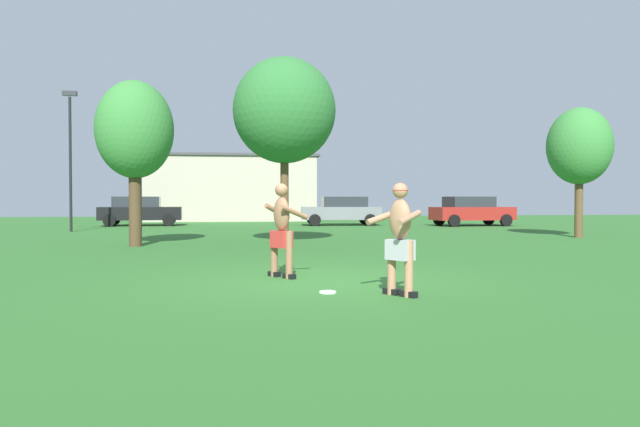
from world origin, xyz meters
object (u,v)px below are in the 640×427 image
(player_with_cap, at_px, (400,234))
(lamp_post, at_px, (70,147))
(player_in_red, at_px, (282,228))
(car_black_far_end, at_px, (140,211))
(frisbee, at_px, (328,292))
(tree_right_field, at_px, (135,131))
(car_gray_mid_lot, at_px, (342,210))
(tree_behind_players, at_px, (579,147))
(car_red_near_post, at_px, (471,211))
(tree_near_building, at_px, (284,111))

(player_with_cap, height_order, lamp_post, lamp_post)
(player_in_red, xyz_separation_m, car_black_far_end, (-6.29, 21.84, -0.08))
(frisbee, bearing_deg, tree_right_field, 115.72)
(car_gray_mid_lot, relative_size, tree_behind_players, 0.90)
(lamp_post, bearing_deg, car_black_far_end, 70.69)
(car_gray_mid_lot, bearing_deg, tree_right_field, -122.62)
(car_red_near_post, xyz_separation_m, car_black_far_end, (-17.80, 2.49, 0.00))
(frisbee, xyz_separation_m, tree_near_building, (0.00, 9.27, 4.14))
(car_black_far_end, height_order, tree_behind_players, tree_behind_players)
(tree_near_building, bearing_deg, tree_right_field, 179.17)
(car_gray_mid_lot, bearing_deg, car_red_near_post, -13.39)
(frisbee, distance_m, lamp_post, 20.41)
(player_with_cap, bearing_deg, tree_behind_players, 49.37)
(frisbee, distance_m, car_black_far_end, 24.63)
(tree_behind_players, bearing_deg, lamp_post, 161.63)
(player_in_red, height_order, tree_right_field, tree_right_field)
(car_gray_mid_lot, relative_size, tree_near_building, 0.75)
(car_red_near_post, xyz_separation_m, tree_near_building, (-10.94, -11.88, 3.33))
(car_red_near_post, distance_m, tree_right_field, 19.62)
(car_black_far_end, bearing_deg, player_with_cap, -71.89)
(tree_near_building, bearing_deg, player_with_cap, -84.08)
(car_red_near_post, bearing_deg, player_with_cap, -114.75)
(car_gray_mid_lot, xyz_separation_m, car_black_far_end, (-10.97, 0.86, 0.00))
(player_in_red, distance_m, car_gray_mid_lot, 21.49)
(frisbee, bearing_deg, car_gray_mid_lot, 79.77)
(lamp_post, height_order, tree_behind_players, lamp_post)
(car_gray_mid_lot, distance_m, car_black_far_end, 11.00)
(car_gray_mid_lot, xyz_separation_m, tree_right_field, (-8.61, -13.45, 2.64))
(tree_right_field, height_order, tree_behind_players, tree_right_field)
(player_in_red, height_order, car_gray_mid_lot, player_in_red)
(car_black_far_end, relative_size, tree_behind_players, 0.92)
(tree_right_field, relative_size, tree_behind_players, 1.03)
(player_with_cap, height_order, tree_near_building, tree_near_building)
(car_red_near_post, bearing_deg, car_gray_mid_lot, 166.61)
(tree_right_field, bearing_deg, car_black_far_end, 99.38)
(player_with_cap, height_order, car_gray_mid_lot, player_with_cap)
(player_in_red, bearing_deg, car_gray_mid_lot, 77.41)
(tree_behind_players, bearing_deg, tree_right_field, -172.48)
(car_gray_mid_lot, distance_m, lamp_post, 14.09)
(lamp_post, bearing_deg, player_with_cap, -61.91)
(car_black_far_end, bearing_deg, car_gray_mid_lot, -4.51)
(car_red_near_post, height_order, tree_right_field, tree_right_field)
(frisbee, relative_size, lamp_post, 0.04)
(car_black_far_end, relative_size, lamp_post, 0.72)
(player_in_red, height_order, car_black_far_end, player_in_red)
(player_with_cap, distance_m, car_black_far_end, 25.30)
(tree_right_field, relative_size, tree_near_building, 0.86)
(car_gray_mid_lot, height_order, lamp_post, lamp_post)
(player_in_red, height_order, frisbee, player_in_red)
(tree_near_building, bearing_deg, car_black_far_end, 115.51)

